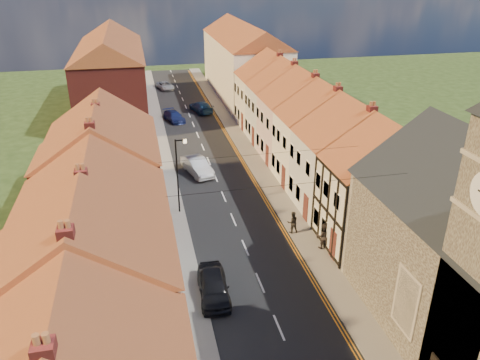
% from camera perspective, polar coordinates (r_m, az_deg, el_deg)
% --- Properties ---
extents(road, '(7.00, 90.00, 0.02)m').
position_cam_1_polar(road, '(46.54, -3.84, 2.32)').
color(road, black).
rests_on(road, ground).
extents(pavement_left, '(1.80, 90.00, 0.12)m').
position_cam_1_polar(pavement_left, '(46.13, -9.25, 1.90)').
color(pavement_left, gray).
rests_on(pavement_left, ground).
extents(pavement_right, '(1.80, 90.00, 0.12)m').
position_cam_1_polar(pavement_right, '(47.31, 1.43, 2.82)').
color(pavement_right, gray).
rests_on(pavement_right, ground).
extents(cottage_r_tudor, '(8.30, 5.20, 9.00)m').
position_cam_1_polar(cottage_r_tudor, '(32.50, 17.35, -0.55)').
color(cottage_r_tudor, beige).
rests_on(cottage_r_tudor, ground).
extents(cottage_r_white_near, '(8.30, 6.00, 9.00)m').
position_cam_1_polar(cottage_r_white_near, '(36.86, 13.43, 2.96)').
color(cottage_r_white_near, '#B9B9AF').
rests_on(cottage_r_white_near, ground).
extents(cottage_r_cream_mid, '(8.30, 5.20, 9.00)m').
position_cam_1_polar(cottage_r_cream_mid, '(41.46, 10.30, 5.71)').
color(cottage_r_cream_mid, beige).
rests_on(cottage_r_cream_mid, ground).
extents(cottage_r_pink, '(8.30, 6.00, 9.00)m').
position_cam_1_polar(cottage_r_pink, '(46.23, 7.79, 7.87)').
color(cottage_r_pink, beige).
rests_on(cottage_r_pink, ground).
extents(cottage_r_white_far, '(8.30, 5.20, 9.00)m').
position_cam_1_polar(cottage_r_white_far, '(51.13, 5.73, 9.62)').
color(cottage_r_white_far, '#B9B9AF').
rests_on(cottage_r_white_far, ground).
extents(cottage_r_cream_far, '(8.30, 6.00, 9.00)m').
position_cam_1_polar(cottage_r_cream_far, '(56.12, 4.02, 11.04)').
color(cottage_r_cream_far, beige).
rests_on(cottage_r_cream_far, ground).
extents(cottage_l_cream, '(8.30, 6.30, 9.10)m').
position_cam_1_polar(cottage_l_cream, '(22.63, -18.15, -12.46)').
color(cottage_l_cream, beige).
rests_on(cottage_l_cream, ground).
extents(cottage_l_white, '(8.30, 6.90, 8.80)m').
position_cam_1_polar(cottage_l_white, '(28.09, -17.19, -4.90)').
color(cottage_l_white, '#B9B9AF').
rests_on(cottage_l_white, ground).
extents(cottage_l_brick_mid, '(8.30, 5.70, 9.10)m').
position_cam_1_polar(cottage_l_brick_mid, '(33.48, -16.66, 0.41)').
color(cottage_l_brick_mid, maroon).
rests_on(cottage_l_brick_mid, ground).
extents(cottage_l_pink, '(8.30, 6.30, 8.80)m').
position_cam_1_polar(cottage_l_pink, '(38.91, -16.23, 3.65)').
color(cottage_l_pink, beige).
rests_on(cottage_l_pink, ground).
extents(block_right_far, '(8.30, 24.20, 10.50)m').
position_cam_1_polar(block_right_far, '(70.44, 0.45, 14.60)').
color(block_right_far, beige).
rests_on(block_right_far, ground).
extents(block_left_far, '(8.30, 24.20, 10.50)m').
position_cam_1_polar(block_left_far, '(63.86, -15.39, 12.68)').
color(block_left_far, maroon).
rests_on(block_left_far, ground).
extents(lamppost, '(0.88, 0.15, 6.00)m').
position_cam_1_polar(lamppost, '(35.61, -7.52, 1.03)').
color(lamppost, black).
rests_on(lamppost, pavement_left).
extents(car_near, '(1.93, 4.36, 1.46)m').
position_cam_1_polar(car_near, '(27.97, -3.26, -12.76)').
color(car_near, black).
rests_on(car_near, ground).
extents(car_mid, '(2.78, 4.86, 1.52)m').
position_cam_1_polar(car_mid, '(43.51, -5.24, 1.69)').
color(car_mid, '#A4A6AB').
rests_on(car_mid, ground).
extents(car_far, '(2.83, 4.48, 1.21)m').
position_cam_1_polar(car_far, '(59.09, -8.03, 7.68)').
color(car_far, navy).
rests_on(car_far, ground).
extents(car_distant, '(2.99, 4.62, 1.18)m').
position_cam_1_polar(car_distant, '(75.21, -9.12, 11.29)').
color(car_distant, '#B6B9BF').
rests_on(car_distant, ground).
extents(pedestrian_right, '(0.81, 0.64, 1.65)m').
position_cam_1_polar(pedestrian_right, '(33.88, 6.42, -5.14)').
color(pedestrian_right, black).
rests_on(pedestrian_right, pavement_right).
extents(car_far_b, '(3.01, 5.13, 1.40)m').
position_cam_1_polar(car_far_b, '(62.52, -4.76, 8.87)').
color(car_far_b, navy).
rests_on(car_far_b, ground).
extents(pedestrian_right_b, '(1.03, 0.86, 1.89)m').
position_cam_1_polar(pedestrian_right_b, '(32.35, 10.08, -6.71)').
color(pedestrian_right_b, black).
rests_on(pedestrian_right_b, pavement_right).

